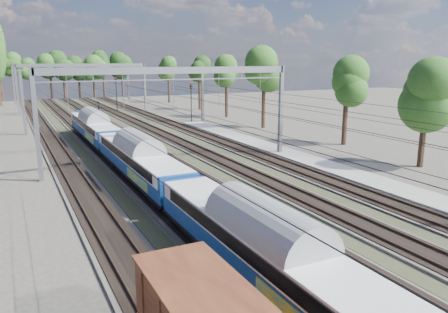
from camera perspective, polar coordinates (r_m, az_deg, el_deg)
name	(u,v)px	position (r m, az deg, el deg)	size (l,w,h in m)	color
track_bed	(133,139)	(54.62, -11.86, 2.20)	(21.00, 130.00, 0.34)	#47423A
platform	(351,174)	(38.36, 16.20, -2.26)	(3.00, 70.00, 0.30)	gray
catenary	(118,84)	(61.43, -13.69, 9.14)	(25.65, 130.00, 9.00)	gray
tree_belt	(115,69)	(98.49, -13.99, 11.09)	(39.54, 101.49, 11.52)	black
emu_train	(140,155)	(34.66, -10.92, 0.14)	(2.68, 56.74, 3.92)	black
worker	(99,106)	(88.46, -16.03, 6.34)	(0.66, 0.44, 1.82)	black
signal_near	(116,90)	(84.96, -13.89, 8.42)	(0.47, 0.43, 6.54)	black
signal_far	(191,99)	(67.72, -4.31, 7.54)	(0.41, 0.37, 6.04)	black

